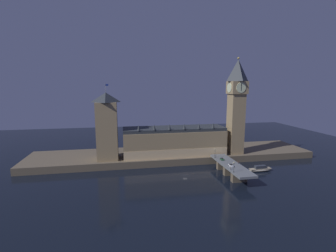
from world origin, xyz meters
TOP-DOWN VIEW (x-y plane):
  - ground_plane at (0.00, 0.00)m, footprint 400.00×400.00m
  - embankment at (0.00, 39.00)m, footprint 220.00×42.00m
  - parliament_hall at (-0.60, 31.65)m, footprint 76.51×22.66m
  - clock_tower at (46.72, 26.78)m, footprint 12.95×13.06m
  - victoria_tower at (-49.83, 28.69)m, footprint 14.66×14.66m
  - bridge at (29.23, -5.00)m, footprint 11.12×46.00m
  - car_northbound_lead at (26.78, 4.03)m, footprint 1.89×3.86m
  - car_northbound_trail at (26.78, -10.06)m, footprint 1.85×4.30m
  - pedestrian_near_rail at (24.34, -14.90)m, footprint 0.38×0.38m
  - pedestrian_mid_walk at (34.13, -5.42)m, footprint 0.38×0.38m
  - pedestrian_far_rail at (24.34, 10.42)m, footprint 0.38×0.38m
  - street_lamp_near at (23.94, -19.72)m, footprint 1.34×0.60m
  - street_lamp_far at (23.94, 9.72)m, footprint 1.34×0.60m
  - boat_downstream at (51.64, -2.51)m, footprint 17.43×4.81m

SIDE VIEW (x-z plane):
  - ground_plane at x=0.00m, z-range 0.00..0.00m
  - boat_downstream at x=51.64m, z-range -0.55..3.53m
  - embankment at x=0.00m, z-range 0.00..5.05m
  - bridge at x=29.23m, z-range 1.40..8.80m
  - car_northbound_lead at x=26.78m, z-range 7.35..8.68m
  - car_northbound_trail at x=26.78m, z-range 7.35..8.89m
  - pedestrian_near_rail at x=24.34m, z-range 7.44..9.01m
  - pedestrian_far_rail at x=24.34m, z-range 7.46..9.28m
  - pedestrian_mid_walk at x=34.13m, z-range 7.46..9.29m
  - street_lamp_near at x=23.94m, z-range 8.20..14.58m
  - street_lamp_far at x=23.94m, z-range 8.26..15.18m
  - parliament_hall at x=-0.60m, z-range 2.93..28.14m
  - victoria_tower at x=-49.83m, z-range 2.16..55.71m
  - clock_tower at x=46.72m, z-range 7.15..80.20m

